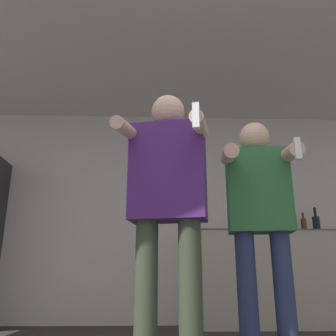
{
  "coord_description": "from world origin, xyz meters",
  "views": [
    {
      "loc": [
        -0.12,
        -1.3,
        0.44
      ],
      "look_at": [
        -0.04,
        0.86,
        1.11
      ],
      "focal_mm": 40.0,
      "sensor_mm": 36.0,
      "label": 1
    }
  ],
  "objects_px": {
    "bottle_short_whiskey": "(266,223)",
    "bottle_dark_rum": "(293,223)",
    "bottle_tall_gin": "(304,225)",
    "bottle_clear_vodka": "(316,223)",
    "person_woman_foreground": "(168,195)",
    "person_man_side": "(260,209)"
  },
  "relations": [
    {
      "from": "person_woman_foreground",
      "to": "person_man_side",
      "type": "distance_m",
      "value": 0.71
    },
    {
      "from": "bottle_clear_vodka",
      "to": "person_man_side",
      "type": "height_order",
      "value": "person_man_side"
    },
    {
      "from": "bottle_tall_gin",
      "to": "bottle_clear_vodka",
      "type": "distance_m",
      "value": 0.15
    },
    {
      "from": "bottle_tall_gin",
      "to": "bottle_clear_vodka",
      "type": "xyz_separation_m",
      "value": [
        0.15,
        -0.0,
        0.02
      ]
    },
    {
      "from": "person_woman_foreground",
      "to": "person_man_side",
      "type": "bearing_deg",
      "value": 26.24
    },
    {
      "from": "bottle_short_whiskey",
      "to": "bottle_dark_rum",
      "type": "height_order",
      "value": "bottle_short_whiskey"
    },
    {
      "from": "bottle_tall_gin",
      "to": "person_man_side",
      "type": "xyz_separation_m",
      "value": [
        -1.01,
        -1.77,
        -0.17
      ]
    },
    {
      "from": "bottle_dark_rum",
      "to": "person_woman_foreground",
      "type": "xyz_separation_m",
      "value": [
        -1.52,
        -2.08,
        -0.17
      ]
    },
    {
      "from": "bottle_short_whiskey",
      "to": "bottle_dark_rum",
      "type": "distance_m",
      "value": 0.32
    },
    {
      "from": "bottle_short_whiskey",
      "to": "bottle_tall_gin",
      "type": "xyz_separation_m",
      "value": [
        0.44,
        0.0,
        -0.02
      ]
    },
    {
      "from": "bottle_short_whiskey",
      "to": "bottle_clear_vodka",
      "type": "bearing_deg",
      "value": -0.0
    },
    {
      "from": "bottle_dark_rum",
      "to": "bottle_clear_vodka",
      "type": "bearing_deg",
      "value": -0.0
    },
    {
      "from": "bottle_clear_vodka",
      "to": "person_man_side",
      "type": "xyz_separation_m",
      "value": [
        -1.16,
        -1.77,
        -0.19
      ]
    },
    {
      "from": "bottle_tall_gin",
      "to": "person_woman_foreground",
      "type": "distance_m",
      "value": 2.66
    },
    {
      "from": "bottle_short_whiskey",
      "to": "bottle_tall_gin",
      "type": "height_order",
      "value": "bottle_short_whiskey"
    },
    {
      "from": "bottle_tall_gin",
      "to": "person_woman_foreground",
      "type": "bearing_deg",
      "value": -128.24
    },
    {
      "from": "person_woman_foreground",
      "to": "person_man_side",
      "type": "xyz_separation_m",
      "value": [
        0.63,
        0.31,
        -0.02
      ]
    },
    {
      "from": "bottle_tall_gin",
      "to": "bottle_short_whiskey",
      "type": "bearing_deg",
      "value": 180.0
    },
    {
      "from": "bottle_dark_rum",
      "to": "person_man_side",
      "type": "bearing_deg",
      "value": -116.54
    },
    {
      "from": "bottle_short_whiskey",
      "to": "bottle_dark_rum",
      "type": "xyz_separation_m",
      "value": [
        0.32,
        0.0,
        0.0
      ]
    },
    {
      "from": "bottle_clear_vodka",
      "to": "bottle_short_whiskey",
      "type": "bearing_deg",
      "value": 180.0
    },
    {
      "from": "bottle_tall_gin",
      "to": "person_woman_foreground",
      "type": "relative_size",
      "value": 0.15
    }
  ]
}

